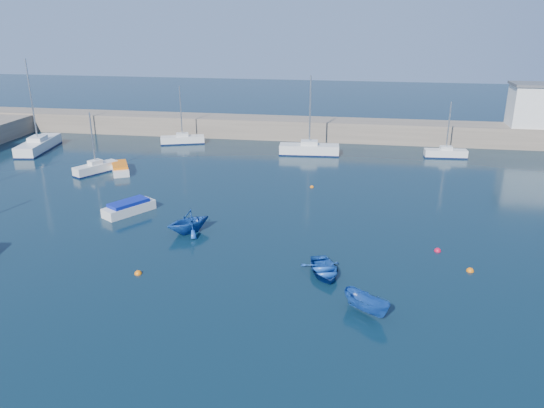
% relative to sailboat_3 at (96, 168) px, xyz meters
% --- Properties ---
extents(ground, '(220.00, 220.00, 0.00)m').
position_rel_sailboat_3_xyz_m(ground, '(20.79, -26.09, -0.56)').
color(ground, black).
rests_on(ground, ground).
extents(back_wall, '(96.00, 4.50, 2.60)m').
position_rel_sailboat_3_xyz_m(back_wall, '(20.79, 19.91, 0.74)').
color(back_wall, '#756859').
rests_on(back_wall, ground).
extents(sailboat_3, '(3.55, 4.77, 6.46)m').
position_rel_sailboat_3_xyz_m(sailboat_3, '(0.00, 0.00, 0.00)').
color(sailboat_3, silver).
rests_on(sailboat_3, ground).
extents(sailboat_4, '(3.57, 8.71, 10.99)m').
position_rel_sailboat_3_xyz_m(sailboat_4, '(-11.53, 7.95, 0.14)').
color(sailboat_4, silver).
rests_on(sailboat_4, ground).
extents(sailboat_5, '(5.74, 3.27, 7.34)m').
position_rel_sailboat_3_xyz_m(sailboat_5, '(4.82, 14.29, -0.01)').
color(sailboat_5, silver).
rests_on(sailboat_5, ground).
extents(sailboat_6, '(7.16, 2.45, 9.31)m').
position_rel_sailboat_3_xyz_m(sailboat_6, '(21.56, 11.37, 0.11)').
color(sailboat_6, silver).
rests_on(sailboat_6, ground).
extents(sailboat_7, '(4.91, 1.67, 6.50)m').
position_rel_sailboat_3_xyz_m(sailboat_7, '(37.49, 12.61, -0.03)').
color(sailboat_7, silver).
rests_on(sailboat_7, ground).
extents(motorboat_1, '(3.70, 4.58, 1.09)m').
position_rel_sailboat_3_xyz_m(motorboat_1, '(8.36, -10.65, -0.05)').
color(motorboat_1, silver).
rests_on(motorboat_1, ground).
extents(motorboat_2, '(3.53, 4.73, 0.93)m').
position_rel_sailboat_3_xyz_m(motorboat_2, '(2.34, 0.80, -0.12)').
color(motorboat_2, silver).
rests_on(motorboat_2, ground).
extents(dinghy_center, '(3.60, 4.29, 0.76)m').
position_rel_sailboat_3_xyz_m(dinghy_center, '(25.50, -19.20, -0.18)').
color(dinghy_center, '#16449B').
rests_on(dinghy_center, ground).
extents(dinghy_left, '(4.70, 4.71, 1.88)m').
position_rel_sailboat_3_xyz_m(dinghy_left, '(14.65, -13.91, 0.38)').
color(dinghy_left, '#16449B').
rests_on(dinghy_left, ground).
extents(dinghy_right, '(3.18, 2.92, 1.21)m').
position_rel_sailboat_3_xyz_m(dinghy_right, '(28.22, -23.53, 0.05)').
color(dinghy_right, '#16449B').
rests_on(dinghy_right, ground).
extents(buoy_0, '(0.49, 0.49, 0.49)m').
position_rel_sailboat_3_xyz_m(buoy_0, '(13.50, -21.06, -0.56)').
color(buoy_0, orange).
rests_on(buoy_0, ground).
extents(buoy_1, '(0.50, 0.50, 0.50)m').
position_rel_sailboat_3_xyz_m(buoy_1, '(33.30, -14.27, -0.56)').
color(buoy_1, '#BB0E2F').
rests_on(buoy_1, ground).
extents(buoy_2, '(0.50, 0.50, 0.50)m').
position_rel_sailboat_3_xyz_m(buoy_2, '(35.03, -17.14, -0.56)').
color(buoy_2, orange).
rests_on(buoy_2, ground).
extents(buoy_3, '(0.39, 0.39, 0.39)m').
position_rel_sailboat_3_xyz_m(buoy_3, '(23.05, -1.13, -0.56)').
color(buoy_3, orange).
rests_on(buoy_3, ground).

